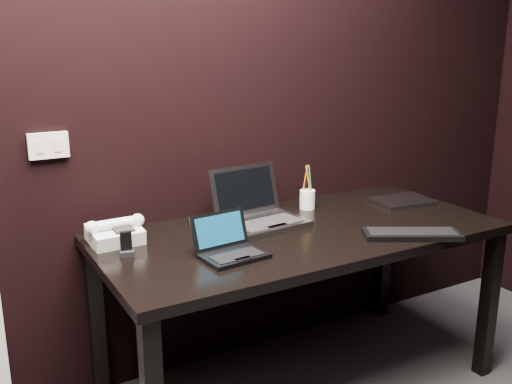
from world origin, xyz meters
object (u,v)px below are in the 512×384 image
ext_keyboard (412,234)px  closed_laptop (402,201)px  silver_laptop (259,214)px  desk_phone (115,233)px  netbook (230,248)px  pen_cup (307,199)px  desk (301,247)px  mobile_phone (126,246)px

ext_keyboard → closed_laptop: size_ratio=1.31×
silver_laptop → desk_phone: bearing=173.6°
silver_laptop → closed_laptop: size_ratio=1.21×
netbook → ext_keyboard: size_ratio=0.62×
closed_laptop → pen_cup: bearing=161.7°
netbook → desk_phone: netbook is taller
desk → netbook: netbook is taller
netbook → pen_cup: pen_cup is taller
mobile_phone → pen_cup: bearing=10.1°
ext_keyboard → pen_cup: pen_cup is taller
ext_keyboard → desk_phone: bearing=153.9°
pen_cup → netbook: bearing=-148.6°
desk_phone → pen_cup: 0.93m
silver_laptop → ext_keyboard: bearing=-45.0°
silver_laptop → desk_phone: silver_laptop is taller
mobile_phone → desk_phone: bearing=89.6°
desk_phone → ext_keyboard: bearing=-26.1°
desk → silver_laptop: size_ratio=4.57×
desk_phone → mobile_phone: (-0.00, -0.15, -0.01)m
desk → closed_laptop: (0.66, 0.09, 0.09)m
silver_laptop → mobile_phone: (-0.61, -0.08, -0.01)m
desk → mobile_phone: (-0.73, 0.08, 0.11)m
desk → ext_keyboard: ext_keyboard is taller
silver_laptop → ext_keyboard: 0.64m
netbook → closed_laptop: bearing=11.4°
mobile_phone → pen_cup: size_ratio=0.42×
desk_phone → silver_laptop: bearing=-6.4°
desk_phone → netbook: bearing=-46.4°
silver_laptop → closed_laptop: bearing=-4.7°
netbook → silver_laptop: (0.28, 0.28, 0.01)m
netbook → ext_keyboard: bearing=-13.5°
ext_keyboard → closed_laptop: bearing=50.7°
desk → closed_laptop: 0.67m
desk → desk_phone: 0.77m
closed_laptop → pen_cup: (-0.46, 0.15, 0.04)m
silver_laptop → closed_laptop: 0.77m
desk → netbook: size_ratio=6.84×
pen_cup → ext_keyboard: bearing=-75.5°
desk → desk_phone: desk_phone is taller
netbook → mobile_phone: (-0.33, 0.20, 0.00)m
ext_keyboard → mobile_phone: bearing=160.6°
desk → pen_cup: size_ratio=8.07×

